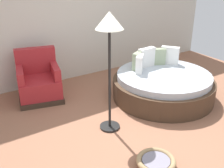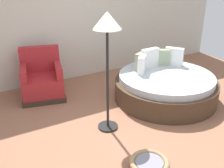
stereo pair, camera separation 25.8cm
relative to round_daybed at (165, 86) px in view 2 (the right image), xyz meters
The scene contains 6 objects.
ground_plane 1.28m from the round_daybed, 148.39° to the right, with size 8.00×8.00×0.02m, color #936047.
back_wall 2.51m from the round_daybed, 118.83° to the left, with size 8.00×0.12×2.90m, color beige.
round_daybed is the anchor object (origin of this frame).
red_armchair 2.39m from the round_daybed, 147.65° to the left, with size 0.96×0.96×0.94m.
pet_basket 2.07m from the round_daybed, 134.85° to the right, with size 0.51×0.51×0.13m.
floor_lamp 1.96m from the round_daybed, 165.98° to the right, with size 0.40×0.40×1.82m.
Camera 2 is at (-2.10, -2.88, 2.36)m, focal length 42.46 mm.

